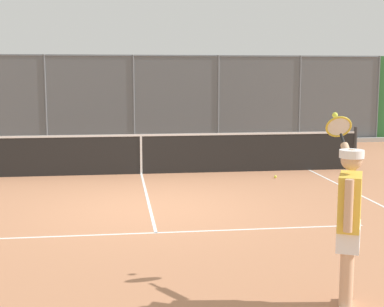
% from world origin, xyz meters
% --- Properties ---
extents(ground_plane, '(60.00, 60.00, 0.00)m').
position_xyz_m(ground_plane, '(0.00, 0.00, 0.00)').
color(ground_plane, '#B27551').
extents(court_line_markings, '(8.43, 9.30, 0.01)m').
position_xyz_m(court_line_markings, '(0.00, 1.91, 0.00)').
color(court_line_markings, white).
rests_on(court_line_markings, ground).
extents(fence_backdrop, '(20.28, 1.37, 3.02)m').
position_xyz_m(fence_backdrop, '(0.00, -9.76, 1.50)').
color(fence_backdrop, '#565B60').
rests_on(fence_backdrop, ground).
extents(tennis_net, '(10.84, 0.09, 1.07)m').
position_xyz_m(tennis_net, '(0.00, -3.54, 0.49)').
color(tennis_net, '#2D2D2D').
rests_on(tennis_net, ground).
extents(tennis_player, '(0.56, 1.35, 1.93)m').
position_xyz_m(tennis_player, '(-1.72, 4.55, 0.96)').
color(tennis_player, silver).
rests_on(tennis_player, ground).
extents(tennis_ball_near_baseline, '(0.07, 0.07, 0.07)m').
position_xyz_m(tennis_ball_near_baseline, '(-3.04, -2.58, 0.03)').
color(tennis_ball_near_baseline, '#D6E042').
rests_on(tennis_ball_near_baseline, ground).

